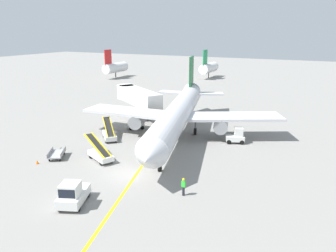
% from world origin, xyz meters
% --- Properties ---
extents(ground_plane, '(300.00, 300.00, 0.00)m').
position_xyz_m(ground_plane, '(0.00, 0.00, 0.00)').
color(ground_plane, gray).
extents(taxi_line_yellow, '(21.74, 77.15, 0.01)m').
position_xyz_m(taxi_line_yellow, '(-0.52, 5.00, 0.00)').
color(taxi_line_yellow, yellow).
rests_on(taxi_line_yellow, ground).
extents(airliner, '(27.84, 34.77, 10.10)m').
position_xyz_m(airliner, '(-0.67, 13.82, 3.42)').
color(airliner, silver).
rests_on(airliner, ground).
extents(jet_bridge, '(12.05, 9.19, 4.85)m').
position_xyz_m(jet_bridge, '(-12.10, 21.05, 3.54)').
color(jet_bridge, silver).
rests_on(jet_bridge, ground).
extents(pushback_tug, '(3.10, 4.05, 2.20)m').
position_xyz_m(pushback_tug, '(-0.80, -7.26, 0.99)').
color(pushback_tug, silver).
rests_on(pushback_tug, ground).
extents(baggage_tug_near_wing, '(2.71, 2.09, 2.10)m').
position_xyz_m(baggage_tug_near_wing, '(7.33, 14.79, 0.93)').
color(baggage_tug_near_wing, silver).
rests_on(baggage_tug_near_wing, ground).
extents(baggage_tug_by_cargo_door, '(2.66, 2.56, 2.10)m').
position_xyz_m(baggage_tug_by_cargo_door, '(-7.92, 14.53, 0.93)').
color(baggage_tug_by_cargo_door, silver).
rests_on(baggage_tug_by_cargo_door, ground).
extents(belt_loader_forward_hold, '(4.38, 4.46, 2.59)m').
position_xyz_m(belt_loader_forward_hold, '(-8.63, 8.53, 0.78)').
color(belt_loader_forward_hold, silver).
rests_on(belt_loader_forward_hold, ground).
extents(belt_loader_aft_hold, '(5.06, 3.26, 2.59)m').
position_xyz_m(belt_loader_aft_hold, '(-5.06, 1.92, 0.78)').
color(belt_loader_aft_hold, silver).
rests_on(belt_loader_aft_hold, ground).
extents(baggage_cart_loaded, '(2.80, 3.62, 0.94)m').
position_xyz_m(baggage_cart_loaded, '(-10.08, 0.22, 0.47)').
color(baggage_cart_loaded, '#A5A5A8').
rests_on(baggage_cart_loaded, ground).
extents(ground_crew_marshaller, '(0.36, 0.24, 1.70)m').
position_xyz_m(ground_crew_marshaller, '(6.97, -1.51, 0.91)').
color(ground_crew_marshaller, '#26262D').
rests_on(ground_crew_marshaller, ground).
extents(safety_cone_nose_left, '(0.36, 0.36, 0.44)m').
position_xyz_m(safety_cone_nose_left, '(-10.66, -2.18, 0.22)').
color(safety_cone_nose_left, orange).
rests_on(safety_cone_nose_left, ground).
extents(safety_cone_nose_right, '(0.36, 0.36, 0.44)m').
position_xyz_m(safety_cone_nose_right, '(-3.36, 13.48, 0.22)').
color(safety_cone_nose_right, orange).
rests_on(safety_cone_nose_right, ground).
extents(distant_aircraft_far_left, '(3.00, 10.10, 8.80)m').
position_xyz_m(distant_aircraft_far_left, '(-43.32, 58.80, 3.22)').
color(distant_aircraft_far_left, silver).
rests_on(distant_aircraft_far_left, ground).
extents(distant_aircraft_mid_left, '(3.00, 10.10, 8.80)m').
position_xyz_m(distant_aircraft_mid_left, '(-17.13, 71.42, 3.22)').
color(distant_aircraft_mid_left, silver).
rests_on(distant_aircraft_mid_left, ground).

